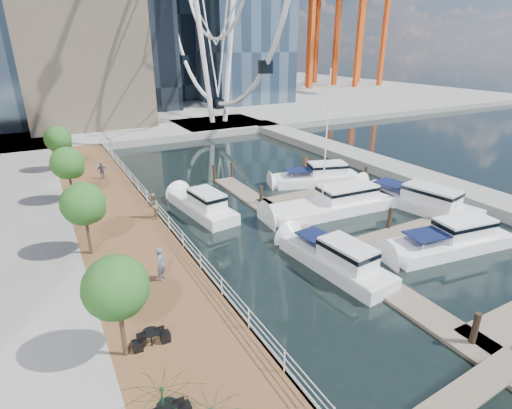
% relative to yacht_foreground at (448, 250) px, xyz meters
% --- Properties ---
extents(ground, '(520.00, 520.00, 0.00)m').
position_rel_yacht_foreground_xyz_m(ground, '(-10.20, -4.72, 0.00)').
color(ground, black).
rests_on(ground, ground).
extents(boardwalk, '(6.00, 60.00, 1.00)m').
position_rel_yacht_foreground_xyz_m(boardwalk, '(-19.20, 10.28, 0.50)').
color(boardwalk, brown).
rests_on(boardwalk, ground).
extents(seawall, '(0.25, 60.00, 1.00)m').
position_rel_yacht_foreground_xyz_m(seawall, '(-16.20, 10.28, 0.50)').
color(seawall, '#595954').
rests_on(seawall, ground).
extents(land_far, '(200.00, 114.00, 1.00)m').
position_rel_yacht_foreground_xyz_m(land_far, '(-10.20, 97.28, 0.50)').
color(land_far, gray).
rests_on(land_far, ground).
extents(breakwater, '(4.00, 60.00, 1.00)m').
position_rel_yacht_foreground_xyz_m(breakwater, '(9.80, 15.28, 0.50)').
color(breakwater, gray).
rests_on(breakwater, ground).
extents(pier, '(14.00, 12.00, 1.00)m').
position_rel_yacht_foreground_xyz_m(pier, '(3.80, 47.28, 0.50)').
color(pier, gray).
rests_on(pier, ground).
extents(railing, '(0.10, 60.00, 1.05)m').
position_rel_yacht_foreground_xyz_m(railing, '(-16.30, 10.28, 1.52)').
color(railing, white).
rests_on(railing, boardwalk).
extents(floating_docks, '(16.00, 34.00, 2.60)m').
position_rel_yacht_foreground_xyz_m(floating_docks, '(-2.24, 5.26, 0.49)').
color(floating_docks, '#6D6051').
rests_on(floating_docks, ground).
extents(port_cranes, '(40.00, 52.00, 38.00)m').
position_rel_yacht_foreground_xyz_m(port_cranes, '(57.46, 90.94, 20.00)').
color(port_cranes, '#D84C14').
rests_on(port_cranes, ground).
extents(street_trees, '(2.60, 42.60, 4.60)m').
position_rel_yacht_foreground_xyz_m(street_trees, '(-21.60, 9.28, 4.29)').
color(street_trees, '#3F2B1C').
rests_on(street_trees, ground).
extents(yacht_foreground, '(10.40, 4.08, 2.15)m').
position_rel_yacht_foreground_xyz_m(yacht_foreground, '(0.00, 0.00, 0.00)').
color(yacht_foreground, white).
rests_on(yacht_foreground, ground).
extents(pedestrian_near, '(0.79, 0.83, 1.91)m').
position_rel_yacht_foreground_xyz_m(pedestrian_near, '(-18.58, 4.24, 1.96)').
color(pedestrian_near, '#51546C').
rests_on(pedestrian_near, boardwalk).
extents(pedestrian_mid, '(1.00, 1.13, 1.96)m').
position_rel_yacht_foreground_xyz_m(pedestrian_mid, '(-16.70, 12.71, 1.98)').
color(pedestrian_mid, '#7E6957').
rests_on(pedestrian_mid, boardwalk).
extents(pedestrian_far, '(0.98, 0.46, 1.63)m').
position_rel_yacht_foreground_xyz_m(pedestrian_far, '(-18.48, 24.53, 1.82)').
color(pedestrian_far, '#363B44').
rests_on(pedestrian_far, boardwalk).
extents(moored_yachts, '(20.99, 31.95, 11.50)m').
position_rel_yacht_foreground_xyz_m(moored_yachts, '(-2.65, 8.13, 0.00)').
color(moored_yachts, white).
rests_on(moored_yachts, ground).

